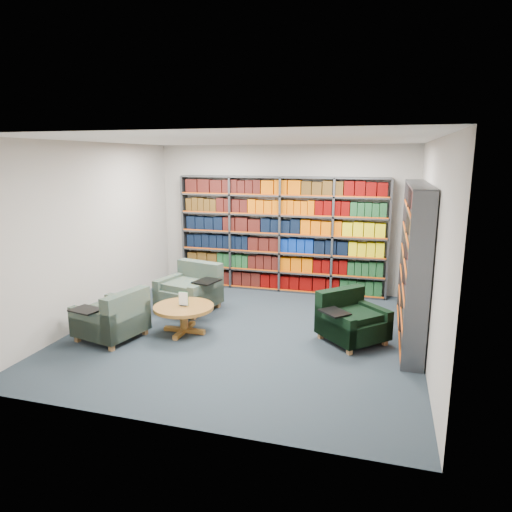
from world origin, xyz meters
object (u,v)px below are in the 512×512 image
(chair_green_right, at_px, (349,321))
(coffee_table, at_px, (184,311))
(chair_teal_front, at_px, (115,319))
(chair_teal_left, at_px, (192,291))

(chair_green_right, xyz_separation_m, coffee_table, (-2.38, -0.40, 0.05))
(chair_green_right, height_order, coffee_table, chair_green_right)
(chair_green_right, distance_m, chair_teal_front, 3.35)
(chair_teal_left, bearing_deg, chair_teal_front, -108.26)
(chair_teal_left, distance_m, coffee_table, 1.11)
(chair_teal_front, bearing_deg, chair_teal_left, 71.74)
(chair_teal_front, height_order, coffee_table, chair_teal_front)
(chair_teal_front, bearing_deg, coffee_table, 30.27)
(chair_teal_left, height_order, chair_green_right, chair_teal_left)
(chair_teal_left, relative_size, coffee_table, 1.25)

